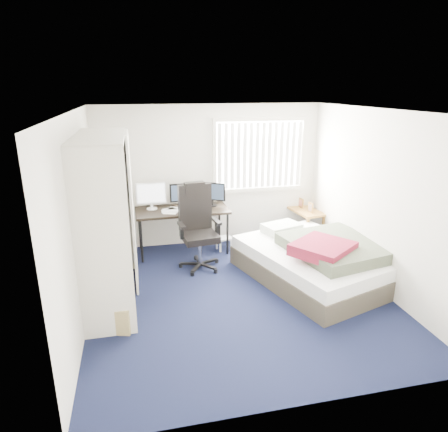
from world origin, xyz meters
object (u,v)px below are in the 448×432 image
desk (182,207)px  nightstand (304,213)px  bed (317,260)px  office_chair (198,235)px

desk → nightstand: 2.33m
nightstand → bed: size_ratio=0.35×
bed → desk: bearing=140.7°
desk → office_chair: size_ratio=1.17×
nightstand → bed: (-0.48, -1.60, -0.21)m
desk → office_chair: bearing=-76.0°
nightstand → office_chair: bearing=-160.5°
desk → office_chair: office_chair is taller
office_chair → nightstand: (2.14, 0.76, -0.01)m
desk → bed: bearing=-39.3°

